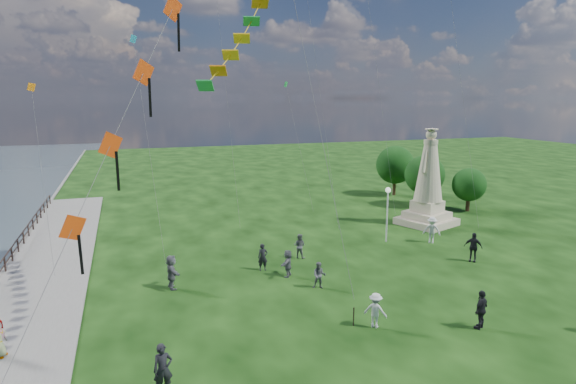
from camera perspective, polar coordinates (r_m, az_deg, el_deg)
name	(u,v)px	position (r m, az deg, el deg)	size (l,w,h in m)	color
statue	(428,189)	(41.30, 16.28, 0.33)	(5.06, 5.06, 7.98)	#BAB28D
lamppost	(388,203)	(35.57, 11.72, -1.27)	(0.38, 0.38, 4.06)	silver
tree_row	(419,172)	(50.33, 15.21, 2.32)	(6.16, 12.47, 5.37)	#382314
person_0	(163,369)	(18.68, -14.60, -19.66)	(0.69, 0.45, 1.89)	black
person_1	(319,275)	(27.02, 3.73, -9.83)	(0.74, 0.45, 1.51)	#595960
person_2	(375,310)	(23.05, 10.33, -13.62)	(1.06, 0.55, 1.65)	silver
person_3	(481,310)	(24.19, 21.92, -12.80)	(1.08, 0.55, 1.85)	black
person_5	(172,272)	(27.64, -13.64, -9.19)	(1.79, 0.77, 1.93)	#595960
person_6	(263,257)	(29.66, -3.00, -7.73)	(0.61, 0.40, 1.68)	black
person_7	(299,246)	(31.89, 1.36, -6.40)	(0.79, 0.49, 1.63)	#595960
person_8	(432,230)	(36.60, 16.67, -4.33)	(1.25, 0.64, 1.93)	silver
person_9	(473,247)	(33.37, 21.09, -6.11)	(1.13, 0.58, 1.92)	black
person_11	(288,263)	(28.68, -0.02, -8.43)	(1.50, 0.65, 1.62)	#595960
red_kite_train	(156,50)	(20.37, -15.34, 15.93)	(9.80, 9.35, 19.73)	black
small_kites	(280,49)	(40.20, -0.92, 16.54)	(32.50, 15.70, 25.61)	teal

